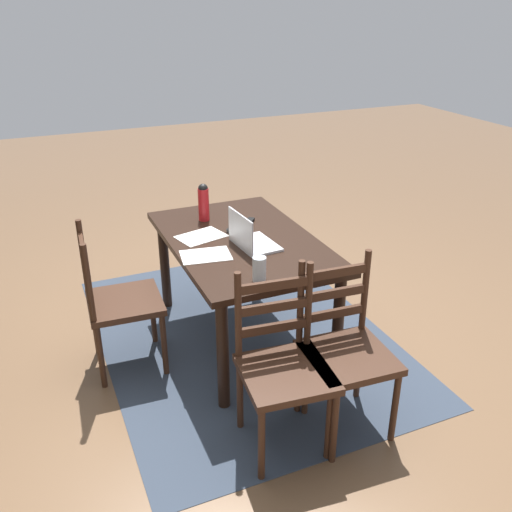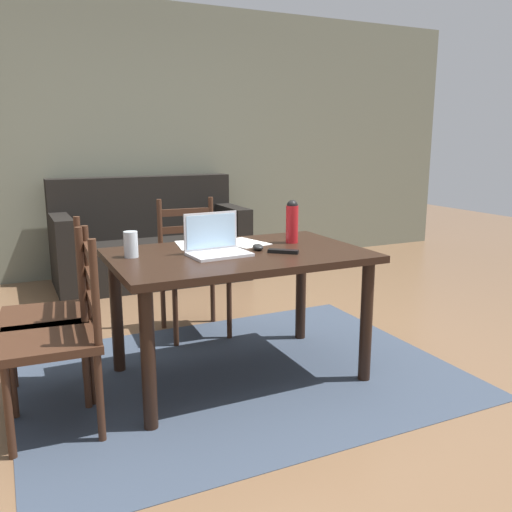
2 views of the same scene
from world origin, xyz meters
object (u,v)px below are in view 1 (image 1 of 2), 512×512
at_px(chair_left_far, 284,367).
at_px(chair_far_head, 118,302).
at_px(tv_remote, 248,223).
at_px(chair_left_near, 344,351).
at_px(computer_mouse, 234,230).
at_px(dining_table, 242,253).
at_px(water_bottle, 204,201).
at_px(laptop, 249,238).
at_px(drinking_glass, 259,269).

relative_size(chair_left_far, chair_far_head, 1.00).
bearing_deg(tv_remote, chair_left_near, 132.04).
xyz_separation_m(chair_left_near, computer_mouse, (1.12, 0.19, 0.30)).
height_order(dining_table, chair_left_far, chair_left_far).
xyz_separation_m(dining_table, chair_left_near, (-1.00, -0.18, -0.18)).
height_order(dining_table, water_bottle, water_bottle).
distance_m(chair_left_near, laptop, 0.94).
distance_m(chair_far_head, computer_mouse, 0.88).
relative_size(chair_left_far, water_bottle, 3.62).
relative_size(chair_left_far, computer_mouse, 9.50).
distance_m(dining_table, chair_left_far, 1.03).
bearing_deg(dining_table, laptop, 179.17).
relative_size(water_bottle, computer_mouse, 2.62).
distance_m(computer_mouse, tv_remote, 0.17).
distance_m(chair_far_head, tv_remote, 1.02).
height_order(dining_table, laptop, laptop).
relative_size(drinking_glass, computer_mouse, 1.40).
xyz_separation_m(laptop, water_bottle, (0.54, 0.11, 0.08)).
bearing_deg(chair_far_head, laptop, -99.63).
bearing_deg(laptop, chair_left_far, 168.60).
xyz_separation_m(chair_left_far, chair_left_near, (0.00, -0.36, 0.00)).
xyz_separation_m(chair_left_near, water_bottle, (1.40, 0.30, 0.42)).
bearing_deg(water_bottle, tv_remote, -127.84).
bearing_deg(chair_left_far, chair_left_near, -89.98).
relative_size(chair_far_head, laptop, 2.83).
xyz_separation_m(computer_mouse, tv_remote, (0.09, -0.14, -0.01)).
bearing_deg(drinking_glass, dining_table, -12.37).
xyz_separation_m(dining_table, chair_far_head, (0.00, 0.82, -0.18)).
height_order(chair_left_near, drinking_glass, chair_left_near).
height_order(drinking_glass, tv_remote, drinking_glass).
bearing_deg(dining_table, water_bottle, 15.84).
bearing_deg(chair_far_head, chair_left_near, -134.89).
bearing_deg(tv_remote, dining_table, 97.52).
relative_size(dining_table, chair_far_head, 1.49).
height_order(computer_mouse, tv_remote, computer_mouse).
xyz_separation_m(chair_far_head, tv_remote, (0.21, -0.96, 0.29)).
bearing_deg(tv_remote, laptop, 108.44).
height_order(laptop, drinking_glass, laptop).
distance_m(chair_left_near, computer_mouse, 1.18).
height_order(chair_left_far, chair_far_head, same).
bearing_deg(chair_left_far, computer_mouse, -8.56).
relative_size(chair_left_far, drinking_glass, 6.77).
bearing_deg(tv_remote, chair_far_head, 52.25).
distance_m(drinking_glass, computer_mouse, 0.71).
height_order(water_bottle, computer_mouse, water_bottle).
xyz_separation_m(laptop, tv_remote, (0.35, -0.14, -0.05)).
bearing_deg(computer_mouse, chair_far_head, 110.68).
height_order(chair_left_near, computer_mouse, chair_left_near).
relative_size(dining_table, water_bottle, 5.39).
height_order(chair_far_head, drinking_glass, chair_far_head).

